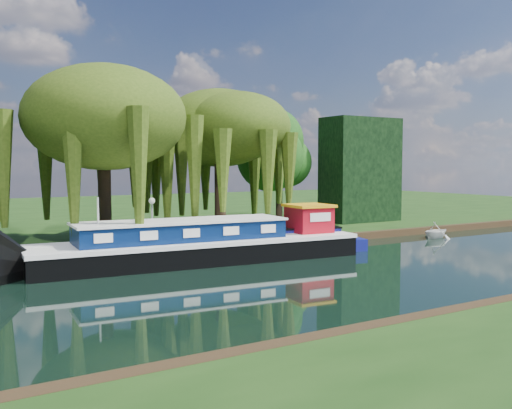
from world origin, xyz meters
TOP-DOWN VIEW (x-y plane):
  - ground at (0.00, 0.00)m, footprint 120.00×120.00m
  - far_bank at (0.00, 34.00)m, footprint 120.00×52.00m
  - dutch_barge at (1.33, 5.80)m, footprint 16.85×5.02m
  - narrowboat at (5.96, 6.10)m, footprint 10.44×4.10m
  - white_cruiser at (18.55, 6.02)m, footprint 2.41×2.13m
  - willow_left at (-2.05, 10.88)m, footprint 7.68×7.68m
  - willow_right at (5.35, 11.49)m, footprint 6.80×6.80m
  - tree_far_right at (12.54, 15.71)m, footprint 4.45×4.45m
  - conifer_hedge at (19.00, 14.00)m, footprint 6.00×3.00m
  - lamppost at (0.50, 10.50)m, footprint 0.36×0.36m
  - mooring_posts at (-0.50, 8.40)m, footprint 19.16×0.16m
  - reeds_near at (6.87, -7.57)m, footprint 33.70×1.50m

SIDE VIEW (x-z plane):
  - ground at x=0.00m, z-range 0.00..0.00m
  - white_cruiser at x=18.55m, z-range -0.59..0.59m
  - far_bank at x=0.00m, z-range 0.00..0.45m
  - narrowboat at x=5.96m, z-range -0.22..1.29m
  - reeds_near at x=6.87m, z-range 0.00..1.10m
  - dutch_barge at x=1.33m, z-range -0.88..2.62m
  - mooring_posts at x=-0.50m, z-range 0.45..1.45m
  - lamppost at x=0.50m, z-range 1.14..3.70m
  - conifer_hedge at x=19.00m, z-range 0.45..8.45m
  - tree_far_right at x=12.54m, z-range 1.83..9.12m
  - willow_right at x=5.35m, z-range 2.35..10.64m
  - willow_left at x=-2.05m, z-range 2.53..11.74m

